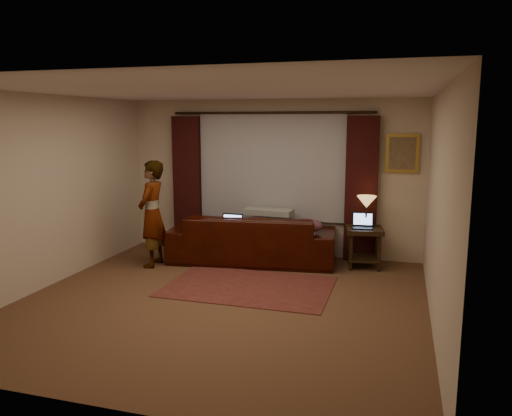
{
  "coord_description": "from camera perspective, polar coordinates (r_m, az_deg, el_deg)",
  "views": [
    {
      "loc": [
        2.09,
        -5.63,
        2.23
      ],
      "look_at": [
        0.1,
        1.2,
        1.0
      ],
      "focal_mm": 35.0,
      "sensor_mm": 36.0,
      "label": 1
    }
  ],
  "objects": [
    {
      "name": "wall_left",
      "position": [
        7.33,
        -22.74,
        1.75
      ],
      "size": [
        0.02,
        5.0,
        2.6
      ],
      "primitive_type": "cube",
      "color": "beige",
      "rests_on": "ground"
    },
    {
      "name": "wall_back",
      "position": [
        8.45,
        1.82,
        3.48
      ],
      "size": [
        5.0,
        0.02,
        2.6
      ],
      "primitive_type": "cube",
      "color": "beige",
      "rests_on": "ground"
    },
    {
      "name": "sofa",
      "position": [
        8.02,
        -0.44,
        -2.42
      ],
      "size": [
        2.75,
        1.45,
        1.06
      ],
      "primitive_type": "imported",
      "rotation": [
        0.0,
        0.0,
        3.26
      ],
      "color": "black",
      "rests_on": "floor"
    },
    {
      "name": "wall_right",
      "position": [
        5.73,
        20.1,
        -0.15
      ],
      "size": [
        0.02,
        5.0,
        2.6
      ],
      "primitive_type": "cube",
      "color": "beige",
      "rests_on": "ground"
    },
    {
      "name": "person",
      "position": [
        7.88,
        -11.79,
        -0.66
      ],
      "size": [
        0.52,
        0.52,
        1.65
      ],
      "primitive_type": "imported",
      "rotation": [
        0.0,
        0.0,
        -1.5
      ],
      "color": "#979691",
      "rests_on": "floor"
    },
    {
      "name": "wall_front",
      "position": [
        3.88,
        -17.01,
        -4.51
      ],
      "size": [
        5.0,
        0.02,
        2.6
      ],
      "primitive_type": "cube",
      "color": "beige",
      "rests_on": "ground"
    },
    {
      "name": "clothing_pile",
      "position": [
        7.75,
        5.73,
        -2.07
      ],
      "size": [
        0.59,
        0.5,
        0.22
      ],
      "primitive_type": "ellipsoid",
      "rotation": [
        0.0,
        0.0,
        0.21
      ],
      "color": "brown",
      "rests_on": "sofa"
    },
    {
      "name": "drape_left",
      "position": [
        8.85,
        -7.82,
        2.9
      ],
      "size": [
        0.5,
        0.14,
        2.3
      ],
      "primitive_type": "cube",
      "color": "black",
      "rests_on": "floor"
    },
    {
      "name": "drape_right",
      "position": [
        8.11,
        11.94,
        2.16
      ],
      "size": [
        0.5,
        0.14,
        2.3
      ],
      "primitive_type": "cube",
      "color": "black",
      "rests_on": "floor"
    },
    {
      "name": "curtain_rod",
      "position": [
        8.29,
        1.67,
        10.84
      ],
      "size": [
        0.04,
        0.04,
        3.4
      ],
      "primitive_type": "cylinder",
      "color": "black",
      "rests_on": "wall_back"
    },
    {
      "name": "tiffany_lamp",
      "position": [
        7.87,
        12.49,
        -0.39
      ],
      "size": [
        0.33,
        0.33,
        0.48
      ],
      "primitive_type": null,
      "rotation": [
        0.0,
        0.0,
        -0.1
      ],
      "color": "#A1783D",
      "rests_on": "end_table"
    },
    {
      "name": "floor",
      "position": [
        6.41,
        -3.93,
        -10.62
      ],
      "size": [
        5.0,
        5.0,
        0.01
      ],
      "primitive_type": "cube",
      "color": "brown",
      "rests_on": "ground"
    },
    {
      "name": "laptop_sofa",
      "position": [
        7.86,
        -3.02,
        -1.75
      ],
      "size": [
        0.35,
        0.38,
        0.25
      ],
      "primitive_type": null,
      "rotation": [
        0.0,
        0.0,
        -0.02
      ],
      "color": "black",
      "rests_on": "sofa"
    },
    {
      "name": "ceiling",
      "position": [
        6.02,
        -4.23,
        13.3
      ],
      "size": [
        5.0,
        5.0,
        0.02
      ],
      "primitive_type": "cube",
      "color": "silver",
      "rests_on": "ground"
    },
    {
      "name": "picture_frame",
      "position": [
        8.12,
        16.37,
        6.02
      ],
      "size": [
        0.5,
        0.04,
        0.6
      ],
      "primitive_type": "cube",
      "color": "gold",
      "rests_on": "wall_back"
    },
    {
      "name": "area_rug",
      "position": [
        6.91,
        -0.86,
        -8.97
      ],
      "size": [
        2.24,
        1.5,
        0.01
      ],
      "primitive_type": "cube",
      "rotation": [
        0.0,
        0.0,
        -0.0
      ],
      "color": "maroon",
      "rests_on": "floor"
    },
    {
      "name": "laptop_table",
      "position": [
        7.77,
        12.14,
        -1.45
      ],
      "size": [
        0.35,
        0.38,
        0.23
      ],
      "primitive_type": null,
      "rotation": [
        0.0,
        0.0,
        0.11
      ],
      "color": "black",
      "rests_on": "end_table"
    },
    {
      "name": "sheer_curtain",
      "position": [
        8.37,
        1.73,
        4.8
      ],
      "size": [
        2.5,
        0.05,
        1.8
      ],
      "primitive_type": "cube",
      "color": "#A5A5AD",
      "rests_on": "wall_back"
    },
    {
      "name": "throw_blanket",
      "position": [
        8.13,
        1.44,
        1.51
      ],
      "size": [
        0.81,
        0.36,
        0.09
      ],
      "primitive_type": "cube",
      "rotation": [
        0.0,
        0.0,
        -0.05
      ],
      "color": "#979691",
      "rests_on": "sofa"
    },
    {
      "name": "end_table",
      "position": [
        7.91,
        12.23,
        -4.44
      ],
      "size": [
        0.62,
        0.62,
        0.63
      ],
      "primitive_type": "cube",
      "rotation": [
        0.0,
        0.0,
        0.16
      ],
      "color": "black",
      "rests_on": "floor"
    }
  ]
}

